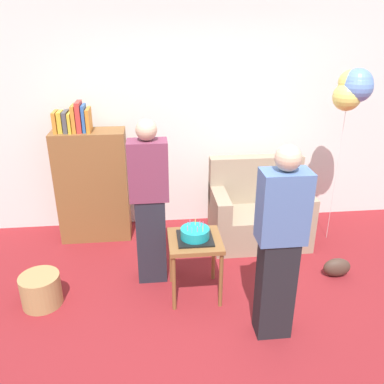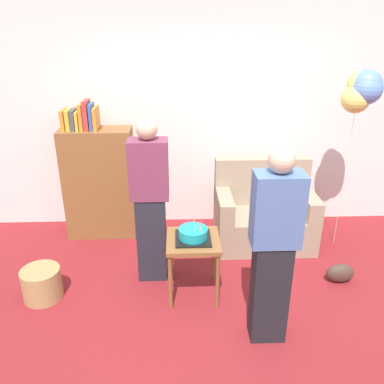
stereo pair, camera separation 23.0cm
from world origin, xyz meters
name	(u,v)px [view 1 (the left image)]	position (x,y,z in m)	size (l,w,h in m)	color
ground_plane	(220,325)	(0.00, 0.00, 0.00)	(8.00, 8.00, 0.00)	maroon
wall_back	(194,117)	(0.00, 2.05, 1.35)	(6.00, 0.10, 2.70)	silver
couch	(258,213)	(0.69, 1.42, 0.34)	(1.10, 0.70, 0.96)	gray
bookshelf	(92,183)	(-1.21, 1.70, 0.69)	(0.80, 0.36, 1.62)	brown
side_table	(195,248)	(-0.16, 0.46, 0.50)	(0.48, 0.48, 0.60)	brown
birthday_cake	(195,234)	(-0.16, 0.46, 0.65)	(0.32, 0.32, 0.17)	black
person_blowing_candles	(150,203)	(-0.56, 0.76, 0.83)	(0.36, 0.22, 1.63)	#23232D
person_holding_cake	(279,246)	(0.42, -0.11, 0.83)	(0.36, 0.22, 1.63)	black
wicker_basket	(41,290)	(-1.58, 0.46, 0.15)	(0.36, 0.36, 0.30)	#A88451
handbag	(337,267)	(1.31, 0.58, 0.10)	(0.28, 0.14, 0.20)	#473328
balloon_bunch	(354,88)	(1.55, 1.28, 1.78)	(0.39, 0.34, 1.98)	silver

